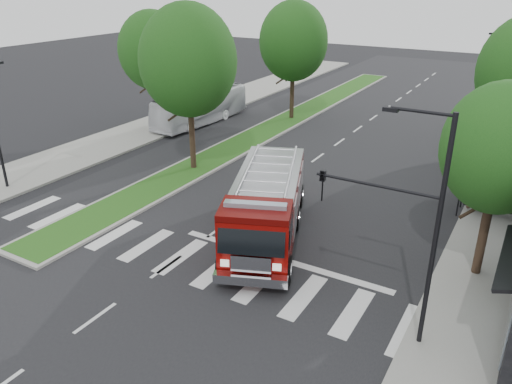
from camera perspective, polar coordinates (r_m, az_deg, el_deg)
ground at (r=24.59m, az=-4.27°, el=-4.24°), size 140.00×140.00×0.00m
sidewalk_left at (r=40.40m, az=-13.44°, el=6.58°), size 5.00×80.00×0.15m
median at (r=41.89m, az=2.82°, el=7.80°), size 3.00×50.00×0.15m
bus_shelter at (r=27.66m, az=25.61°, el=1.27°), size 3.20×1.60×2.61m
tree_right_near at (r=20.72m, az=26.20°, el=4.44°), size 4.40×4.40×8.05m
tree_median_near at (r=30.51m, az=-7.77°, el=14.63°), size 5.80×5.80×10.16m
tree_median_far at (r=42.39m, az=4.31°, el=16.80°), size 5.60×5.60×9.72m
tree_left_mid at (r=40.24m, az=-11.74°, el=15.56°), size 5.20×5.20×9.16m
streetlight_right_near at (r=16.11m, az=17.06°, el=-2.45°), size 4.08×0.22×8.00m
streetlight_right_far at (r=38.52m, az=26.99°, el=10.65°), size 2.11×0.20×8.00m
fire_engine at (r=23.10m, az=1.19°, el=-1.66°), size 6.23×10.04×3.35m
city_bus at (r=42.25m, az=-6.34°, el=9.67°), size 2.86×10.12×2.79m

